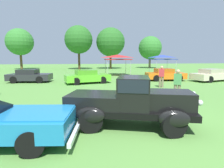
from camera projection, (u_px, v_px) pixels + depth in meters
ground_plane at (149, 124)px, 6.22m from camera, size 120.00×120.00×0.00m
feature_pickup_truck at (131, 101)px, 5.95m from camera, size 4.43×2.66×1.70m
show_car_charcoal at (29, 76)px, 16.74m from camera, size 4.01×2.02×1.22m
show_car_lime at (87, 77)px, 16.05m from camera, size 4.30×2.65×1.22m
show_car_orange at (165, 75)px, 18.01m from camera, size 4.00×1.99×1.22m
show_car_cream at (212, 75)px, 17.52m from camera, size 4.69×2.82×1.22m
spectator_near_truck at (177, 84)px, 9.68m from camera, size 0.47×0.40×1.69m
spectator_between_cars at (161, 76)px, 13.70m from camera, size 0.46×0.39×1.69m
canopy_tent_left_field at (117, 57)px, 22.90m from camera, size 3.21×3.21×2.71m
canopy_tent_center_field at (162, 57)px, 24.66m from camera, size 3.08×3.08×2.71m
treeline_far_left at (20, 42)px, 34.03m from camera, size 5.11×5.11×7.87m
treeline_mid_left at (79, 40)px, 34.42m from camera, size 5.44×5.44×8.51m
treeline_center at (111, 42)px, 36.07m from camera, size 5.85×5.85×8.38m
treeline_mid_right at (150, 48)px, 38.64m from camera, size 5.02×5.02×6.96m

